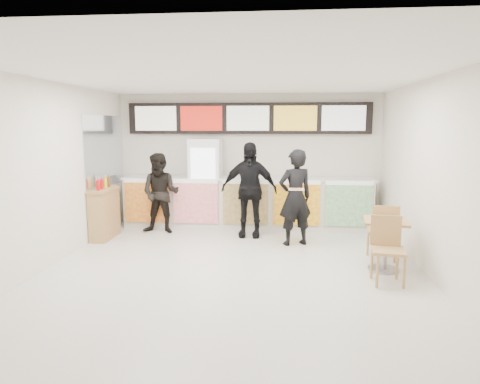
# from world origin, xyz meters

# --- Properties ---
(floor) EXTENTS (7.00, 7.00, 0.00)m
(floor) POSITION_xyz_m (0.00, 0.00, 0.00)
(floor) COLOR beige
(floor) RESTS_ON ground
(ceiling) EXTENTS (7.00, 7.00, 0.00)m
(ceiling) POSITION_xyz_m (0.00, 0.00, 3.00)
(ceiling) COLOR white
(ceiling) RESTS_ON wall_back
(wall_back) EXTENTS (6.00, 0.00, 6.00)m
(wall_back) POSITION_xyz_m (0.00, 3.50, 1.50)
(wall_back) COLOR silver
(wall_back) RESTS_ON floor
(wall_left) EXTENTS (0.00, 7.00, 7.00)m
(wall_left) POSITION_xyz_m (-3.00, 0.00, 1.50)
(wall_left) COLOR silver
(wall_left) RESTS_ON floor
(wall_right) EXTENTS (0.00, 7.00, 7.00)m
(wall_right) POSITION_xyz_m (3.00, 0.00, 1.50)
(wall_right) COLOR silver
(wall_right) RESTS_ON floor
(service_counter) EXTENTS (5.56, 0.77, 1.14)m
(service_counter) POSITION_xyz_m (0.00, 3.09, 0.57)
(service_counter) COLOR silver
(service_counter) RESTS_ON floor
(menu_board) EXTENTS (5.50, 0.14, 0.70)m
(menu_board) POSITION_xyz_m (0.00, 3.41, 2.45)
(menu_board) COLOR black
(menu_board) RESTS_ON wall_back
(drinks_fridge) EXTENTS (0.70, 0.67, 2.00)m
(drinks_fridge) POSITION_xyz_m (-0.93, 3.11, 1.00)
(drinks_fridge) COLOR white
(drinks_fridge) RESTS_ON floor
(mirror_panel) EXTENTS (0.01, 2.00, 1.50)m
(mirror_panel) POSITION_xyz_m (-2.99, 2.45, 1.75)
(mirror_panel) COLOR #B2B7BF
(mirror_panel) RESTS_ON wall_left
(customer_main) EXTENTS (0.79, 0.66, 1.85)m
(customer_main) POSITION_xyz_m (1.03, 1.74, 0.92)
(customer_main) COLOR black
(customer_main) RESTS_ON floor
(customer_left) EXTENTS (0.86, 0.69, 1.71)m
(customer_left) POSITION_xyz_m (-1.80, 2.43, 0.86)
(customer_left) COLOR black
(customer_left) RESTS_ON floor
(customer_mid) EXTENTS (1.17, 0.53, 1.96)m
(customer_mid) POSITION_xyz_m (0.10, 2.30, 0.98)
(customer_mid) COLOR black
(customer_mid) RESTS_ON floor
(pizza_slice) EXTENTS (0.36, 0.36, 0.02)m
(pizza_slice) POSITION_xyz_m (1.03, 1.29, 1.16)
(pizza_slice) COLOR beige
(pizza_slice) RESTS_ON customer_main
(cafe_table) EXTENTS (0.75, 1.71, 0.97)m
(cafe_table) POSITION_xyz_m (2.39, 0.35, 0.57)
(cafe_table) COLOR tan
(cafe_table) RESTS_ON floor
(condiment_ledge) EXTENTS (0.37, 0.92, 1.22)m
(condiment_ledge) POSITION_xyz_m (-2.82, 1.87, 0.52)
(condiment_ledge) COLOR tan
(condiment_ledge) RESTS_ON floor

